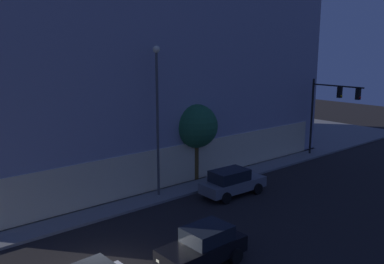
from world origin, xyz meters
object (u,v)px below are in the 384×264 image
object	(u,v)px
traffic_light_far_corner	(330,103)
street_lamp_sidewalk	(157,106)
modern_building	(114,57)
sidewalk_tree	(196,126)
car_black	(203,246)
car_grey	(232,182)

from	to	relation	value
traffic_light_far_corner	street_lamp_sidewalk	world-z (taller)	street_lamp_sidewalk
modern_building	traffic_light_far_corner	size ratio (longest dim) A/B	4.47
modern_building	street_lamp_sidewalk	xyz separation A→B (m)	(-3.76, -11.70, -2.69)
traffic_light_far_corner	sidewalk_tree	distance (m)	12.81
car_black	sidewalk_tree	bearing A→B (deg)	51.08
street_lamp_sidewalk	car_black	distance (m)	10.13
car_black	traffic_light_far_corner	bearing A→B (deg)	17.96
traffic_light_far_corner	car_black	size ratio (longest dim) A/B	1.63
sidewalk_tree	car_grey	bearing A→B (deg)	-92.05
traffic_light_far_corner	car_black	distance (m)	21.20
car_grey	modern_building	bearing A→B (deg)	90.04
street_lamp_sidewalk	sidewalk_tree	size ratio (longest dim) A/B	1.73
street_lamp_sidewalk	car_black	world-z (taller)	street_lamp_sidewalk
car_black	modern_building	bearing A→B (deg)	70.15
modern_building	car_black	distance (m)	22.44
modern_building	car_grey	world-z (taller)	modern_building
traffic_light_far_corner	car_grey	distance (m)	13.28
street_lamp_sidewalk	sidewalk_tree	distance (m)	4.44
traffic_light_far_corner	car_black	world-z (taller)	traffic_light_far_corner
modern_building	car_grey	distance (m)	16.42
car_black	car_grey	size ratio (longest dim) A/B	0.90
traffic_light_far_corner	sidewalk_tree	bearing A→B (deg)	168.17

